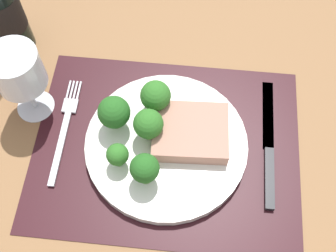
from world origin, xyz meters
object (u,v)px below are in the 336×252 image
at_px(plate, 166,144).
at_px(wine_glass, 18,73).
at_px(fork, 65,129).
at_px(steak, 190,132).
at_px(knife, 269,152).

relative_size(plate, wine_glass, 1.85).
bearing_deg(fork, steak, -2.14).
bearing_deg(steak, plate, -157.42).
bearing_deg(wine_glass, plate, -13.39).
relative_size(plate, fork, 1.33).
relative_size(knife, wine_glass, 1.66).
bearing_deg(steak, wine_glass, 171.58).
relative_size(steak, fork, 0.60).
distance_m(steak, fork, 0.21).
distance_m(plate, wine_glass, 0.25).
xyz_separation_m(knife, wine_glass, (-0.39, 0.05, 0.09)).
distance_m(plate, fork, 0.17).
height_order(steak, fork, steak).
distance_m(plate, steak, 0.04).
height_order(plate, steak, steak).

